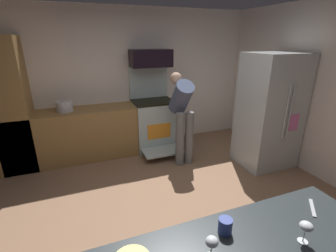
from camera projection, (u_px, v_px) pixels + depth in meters
name	position (u px, v px, depth m)	size (l,w,h in m)	color
ground_plane	(168.00, 215.00, 2.97)	(5.20, 4.80, 0.02)	#8B654B
wall_back	(125.00, 80.00, 4.57)	(5.20, 0.12, 2.60)	beige
wall_right	(336.00, 95.00, 3.37)	(0.12, 4.80, 2.60)	beige
lower_cabinet_run	(81.00, 134.00, 4.25)	(2.40, 0.60, 0.90)	olive
cabinet_column	(8.00, 107.00, 3.71)	(0.60, 0.60, 2.10)	olive
oven_range	(154.00, 122.00, 4.67)	(0.76, 1.05, 1.56)	#B1C2BE
microwave	(151.00, 58.00, 4.34)	(0.74, 0.38, 0.31)	black
refrigerator	(269.00, 111.00, 3.92)	(0.86, 0.74, 1.85)	silver
person_cook	(182.00, 112.00, 3.99)	(0.31, 0.61, 1.52)	slate
wine_glass_near	(212.00, 243.00, 1.30)	(0.07, 0.07, 0.14)	silver
wine_glass_extra	(306.00, 227.00, 1.40)	(0.08, 0.08, 0.14)	silver
mug_coffee	(225.00, 226.00, 1.49)	(0.09, 0.09, 0.10)	#364794
knife_chef	(312.00, 208.00, 1.72)	(0.21, 0.02, 0.01)	#B7BABF
stock_pot	(65.00, 106.00, 4.00)	(0.27, 0.27, 0.17)	silver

